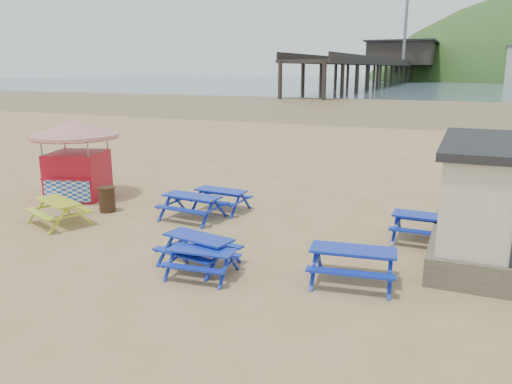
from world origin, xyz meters
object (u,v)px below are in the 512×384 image
at_px(picnic_table_blue_b, 221,200).
at_px(litter_bin, 107,199).
at_px(picnic_table_yellow, 59,212).
at_px(picnic_table_blue_a, 192,207).
at_px(ice_cream_kiosk, 76,149).

height_order(picnic_table_blue_b, litter_bin, litter_bin).
height_order(picnic_table_blue_b, picnic_table_yellow, picnic_table_yellow).
xyz_separation_m(picnic_table_yellow, litter_bin, (0.47, 1.80, 0.06)).
relative_size(picnic_table_blue_a, picnic_table_blue_b, 1.09).
distance_m(picnic_table_blue_a, picnic_table_yellow, 4.31).
bearing_deg(ice_cream_kiosk, picnic_table_blue_a, -25.15).
xyz_separation_m(picnic_table_blue_a, picnic_table_blue_b, (0.41, 1.30, -0.03)).
height_order(picnic_table_yellow, litter_bin, litter_bin).
relative_size(picnic_table_yellow, ice_cream_kiosk, 0.55).
bearing_deg(picnic_table_blue_b, ice_cream_kiosk, -171.53).
relative_size(ice_cream_kiosk, litter_bin, 4.77).
distance_m(ice_cream_kiosk, litter_bin, 3.00).
xyz_separation_m(picnic_table_blue_b, litter_bin, (-3.65, -1.71, 0.07)).
bearing_deg(picnic_table_yellow, ice_cream_kiosk, 144.27).
bearing_deg(picnic_table_blue_b, picnic_table_blue_a, -103.97).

